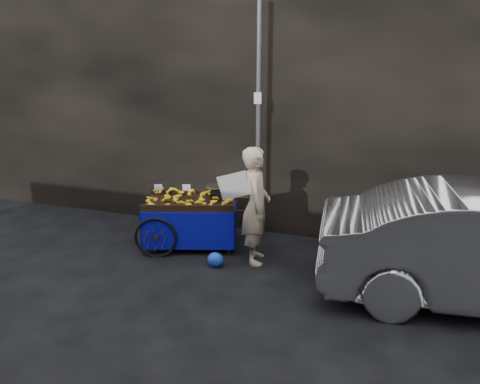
% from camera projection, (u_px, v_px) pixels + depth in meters
% --- Properties ---
extents(ground, '(80.00, 80.00, 0.00)m').
position_uv_depth(ground, '(213.00, 265.00, 7.11)').
color(ground, black).
rests_on(ground, ground).
extents(building_wall, '(13.50, 2.00, 5.00)m').
position_uv_depth(building_wall, '(284.00, 87.00, 8.63)').
color(building_wall, black).
rests_on(building_wall, ground).
extents(street_pole, '(0.12, 0.10, 4.00)m').
position_uv_depth(street_pole, '(258.00, 122.00, 7.62)').
color(street_pole, slate).
rests_on(street_pole, ground).
extents(banana_cart, '(2.20, 1.49, 1.10)m').
position_uv_depth(banana_cart, '(188.00, 206.00, 7.67)').
color(banana_cart, black).
rests_on(banana_cart, ground).
extents(vendor, '(0.91, 0.75, 1.79)m').
position_uv_depth(vendor, '(256.00, 206.00, 6.99)').
color(vendor, tan).
rests_on(vendor, ground).
extents(plastic_bag, '(0.25, 0.20, 0.22)m').
position_uv_depth(plastic_bag, '(215.00, 260.00, 7.01)').
color(plastic_bag, blue).
rests_on(plastic_bag, ground).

